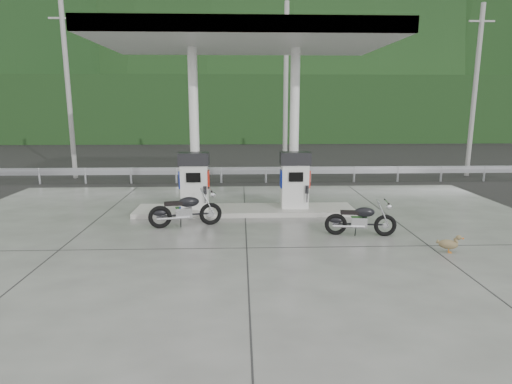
{
  "coord_description": "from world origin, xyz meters",
  "views": [
    {
      "loc": [
        -0.14,
        -10.9,
        3.44
      ],
      "look_at": [
        0.3,
        1.0,
        1.0
      ],
      "focal_mm": 30.0,
      "sensor_mm": 36.0,
      "label": 1
    }
  ],
  "objects_px": {
    "gas_pump_right": "(295,180)",
    "motorcycle_left": "(186,211)",
    "duck": "(448,245)",
    "motorcycle_right": "(361,220)",
    "gas_pump_left": "(194,181)"
  },
  "relations": [
    {
      "from": "gas_pump_right",
      "to": "motorcycle_right",
      "type": "bearing_deg",
      "value": -60.71
    },
    {
      "from": "gas_pump_left",
      "to": "gas_pump_right",
      "type": "height_order",
      "value": "same"
    },
    {
      "from": "gas_pump_right",
      "to": "duck",
      "type": "xyz_separation_m",
      "value": [
        3.14,
        -3.97,
        -0.86
      ]
    },
    {
      "from": "gas_pump_right",
      "to": "motorcycle_left",
      "type": "height_order",
      "value": "gas_pump_right"
    },
    {
      "from": "duck",
      "to": "motorcycle_right",
      "type": "bearing_deg",
      "value": 161.87
    },
    {
      "from": "motorcycle_left",
      "to": "motorcycle_right",
      "type": "bearing_deg",
      "value": -24.84
    },
    {
      "from": "gas_pump_left",
      "to": "motorcycle_left",
      "type": "relative_size",
      "value": 0.93
    },
    {
      "from": "motorcycle_right",
      "to": "gas_pump_right",
      "type": "bearing_deg",
      "value": 126.62
    },
    {
      "from": "gas_pump_left",
      "to": "gas_pump_right",
      "type": "xyz_separation_m",
      "value": [
        3.2,
        0.0,
        0.0
      ]
    },
    {
      "from": "gas_pump_right",
      "to": "motorcycle_left",
      "type": "xyz_separation_m",
      "value": [
        -3.31,
        -1.53,
        -0.59
      ]
    },
    {
      "from": "gas_pump_right",
      "to": "motorcycle_left",
      "type": "bearing_deg",
      "value": -155.25
    },
    {
      "from": "gas_pump_right",
      "to": "duck",
      "type": "distance_m",
      "value": 5.13
    },
    {
      "from": "gas_pump_left",
      "to": "motorcycle_left",
      "type": "xyz_separation_m",
      "value": [
        -0.11,
        -1.53,
        -0.59
      ]
    },
    {
      "from": "motorcycle_left",
      "to": "duck",
      "type": "relative_size",
      "value": 3.69
    },
    {
      "from": "gas_pump_left",
      "to": "duck",
      "type": "xyz_separation_m",
      "value": [
        6.34,
        -3.97,
        -0.86
      ]
    }
  ]
}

